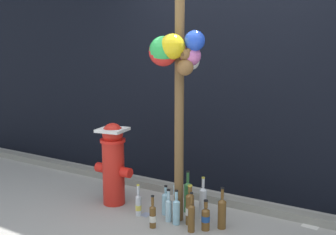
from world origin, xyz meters
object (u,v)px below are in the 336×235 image
bottle_1 (191,217)px  bottle_10 (169,209)px  bottle_6 (203,202)px  bottle_3 (176,211)px  bottle_0 (177,196)px  fire_hydrant (113,162)px  bottle_5 (166,203)px  bottle_4 (138,204)px  bottle_9 (188,196)px  bottle_7 (190,208)px  bottle_2 (153,216)px  bottle_8 (206,218)px  memorial_post (176,39)px  bottle_11 (222,212)px

bottle_1 → bottle_10: bearing=163.8°
bottle_6 → bottle_10: bearing=-136.0°
bottle_3 → bottle_0: bearing=119.8°
fire_hydrant → bottle_3: fire_hydrant is taller
bottle_1 → bottle_5: bottle_1 is taller
bottle_4 → bottle_5: size_ratio=1.07×
bottle_0 → fire_hydrant: bearing=-161.8°
bottle_5 → bottle_9: bearing=47.9°
bottle_7 → bottle_10: size_ratio=1.21×
bottle_4 → bottle_7: 0.54m
fire_hydrant → bottle_6: (0.97, 0.15, -0.29)m
fire_hydrant → bottle_7: 0.98m
bottle_2 → bottle_8: size_ratio=1.08×
bottle_8 → bottle_10: bearing=-177.9°
bottle_7 → bottle_3: bearing=-150.8°
bottle_4 → bottle_10: size_ratio=1.00×
bottle_1 → bottle_6: (-0.05, 0.32, 0.02)m
fire_hydrant → bottle_8: (1.11, -0.07, -0.34)m
bottle_8 → bottle_9: size_ratio=0.67×
memorial_post → bottle_8: bearing=-2.0°
fire_hydrant → bottle_2: (0.67, -0.28, -0.34)m
bottle_4 → bottle_5: bottle_4 is taller
bottle_6 → bottle_2: bearing=-124.7°
bottle_0 → bottle_11: (0.58, -0.17, 0.01)m
bottle_8 → bottle_1: bearing=-133.7°
bottle_3 → bottle_11: (0.40, 0.14, 0.02)m
bottle_6 → bottle_5: bearing=-162.7°
bottle_11 → bottle_10: bearing=-165.9°
bottle_5 → bottle_7: bearing=-14.5°
bottle_4 → bottle_10: same height
bottle_9 → bottle_10: size_ratio=1.34×
bottle_3 → fire_hydrant: bearing=173.1°
bottle_6 → bottle_9: bottle_9 is taller
bottle_7 → bottle_9: (-0.16, 0.25, 0.01)m
memorial_post → bottle_7: memorial_post is taller
bottle_5 → bottle_7: 0.33m
bottle_5 → bottle_7: bottle_7 is taller
bottle_4 → bottle_6: 0.63m
bottle_2 → bottle_4: bearing=150.2°
fire_hydrant → bottle_11: size_ratio=2.22×
bottle_4 → bottle_6: bearing=25.6°
bottle_4 → bottle_9: 0.50m
bottle_2 → bottle_10: (0.05, 0.19, 0.01)m
bottle_8 → bottle_4: bearing=-175.9°
bottle_2 → bottle_8: bottle_2 is taller
bottle_11 → bottle_9: bearing=159.1°
bottle_2 → bottle_11: (0.55, 0.32, 0.04)m
bottle_7 → bottle_10: 0.21m
bottle_6 → bottle_7: 0.19m
memorial_post → bottle_4: (-0.39, -0.06, -1.59)m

